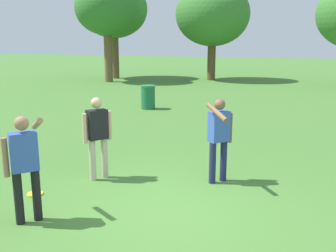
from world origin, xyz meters
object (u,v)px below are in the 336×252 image
at_px(trash_can_beside_table, 148,97).
at_px(tree_broad_center, 107,8).
at_px(person_thrower, 219,134).
at_px(tree_far_right, 213,15).
at_px(tree_tall_left, 114,9).
at_px(person_catcher, 25,161).
at_px(frisbee, 35,194).
at_px(person_bystander, 98,133).

height_order(trash_can_beside_table, tree_broad_center, tree_broad_center).
bearing_deg(trash_can_beside_table, tree_broad_center, 129.17).
relative_size(person_thrower, tree_far_right, 0.25).
bearing_deg(trash_can_beside_table, tree_tall_left, 125.59).
relative_size(person_catcher, tree_broad_center, 0.25).
distance_m(person_thrower, person_catcher, 3.52).
bearing_deg(frisbee, trash_can_beside_table, 102.33).
relative_size(person_thrower, tree_tall_left, 0.23).
bearing_deg(person_thrower, person_bystander, -162.21).
bearing_deg(person_catcher, person_thrower, 50.77).
xyz_separation_m(frisbee, trash_can_beside_table, (-1.93, 8.83, 0.47)).
distance_m(tree_tall_left, tree_far_right, 7.08).
height_order(trash_can_beside_table, tree_tall_left, tree_tall_left).
bearing_deg(person_thrower, tree_tall_left, 125.20).
bearing_deg(tree_far_right, tree_broad_center, -147.64).
bearing_deg(tree_tall_left, person_bystander, -60.85).
bearing_deg(person_thrower, person_catcher, -129.23).
bearing_deg(frisbee, person_bystander, 61.32).
xyz_separation_m(person_thrower, tree_broad_center, (-11.78, 15.53, 3.80)).
height_order(person_catcher, trash_can_beside_table, person_catcher).
relative_size(person_catcher, person_bystander, 1.00).
bearing_deg(tree_broad_center, trash_can_beside_table, -50.83).
xyz_separation_m(person_bystander, tree_far_right, (-3.50, 20.07, 3.52)).
relative_size(tree_tall_left, tree_far_right, 1.05).
xyz_separation_m(person_catcher, tree_far_right, (-3.52, 22.07, 3.50)).
relative_size(person_thrower, person_catcher, 1.00).
distance_m(person_bystander, tree_far_right, 20.68).
relative_size(person_catcher, tree_tall_left, 0.23).
distance_m(person_bystander, frisbee, 1.60).
bearing_deg(person_catcher, tree_tall_left, 116.79).
height_order(person_thrower, tree_far_right, tree_far_right).
bearing_deg(person_catcher, tree_far_right, 99.06).
distance_m(person_thrower, tree_far_right, 20.49).
bearing_deg(tree_broad_center, person_bystander, -59.61).
relative_size(person_catcher, tree_far_right, 0.25).
bearing_deg(person_catcher, person_bystander, 90.68).
height_order(person_bystander, trash_can_beside_table, person_bystander).
relative_size(person_bystander, tree_far_right, 0.25).
distance_m(person_thrower, tree_broad_center, 19.86).
xyz_separation_m(tree_tall_left, tree_broad_center, (0.89, -2.43, -0.14)).
xyz_separation_m(trash_can_beside_table, tree_tall_left, (-7.87, 10.99, 4.42)).
bearing_deg(tree_far_right, person_bystander, -80.12).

